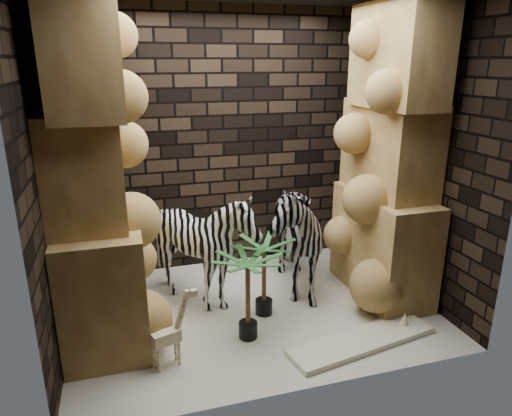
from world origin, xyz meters
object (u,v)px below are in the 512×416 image
object	(u,v)px
palm_front	(264,277)
palm_back	(248,297)
surfboard	(362,341)
zebra_right	(286,222)
giraffe_toy	(166,330)
zebra_left	(204,253)

from	to	relation	value
palm_front	palm_back	xyz separation A→B (m)	(-0.26, -0.35, 0.02)
surfboard	zebra_right	bearing A→B (deg)	93.02
giraffe_toy	palm_front	xyz separation A→B (m)	(1.01, 0.56, 0.05)
zebra_left	surfboard	bearing A→B (deg)	-33.97
zebra_right	zebra_left	world-z (taller)	zebra_right
palm_front	surfboard	xyz separation A→B (m)	(0.69, -0.74, -0.37)
zebra_left	palm_front	xyz separation A→B (m)	(0.52, -0.35, -0.18)
giraffe_toy	palm_front	size ratio (longest dim) A/B	0.87
palm_front	surfboard	bearing A→B (deg)	-47.08
zebra_left	surfboard	world-z (taller)	zebra_left
giraffe_toy	palm_front	distance (m)	1.16
giraffe_toy	surfboard	distance (m)	1.73
zebra_left	surfboard	xyz separation A→B (m)	(1.21, -1.09, -0.55)
zebra_left	giraffe_toy	size ratio (longest dim) A/B	1.84
palm_front	zebra_right	bearing A→B (deg)	50.60
zebra_left	palm_front	size ratio (longest dim) A/B	1.60
zebra_left	palm_front	distance (m)	0.65
giraffe_toy	surfboard	size ratio (longest dim) A/B	0.49
zebra_right	palm_front	distance (m)	0.73
zebra_right	palm_front	xyz separation A→B (m)	(-0.40, -0.49, -0.37)
zebra_right	giraffe_toy	xyz separation A→B (m)	(-1.41, -1.05, -0.42)
zebra_right	zebra_left	bearing A→B (deg)	-165.82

